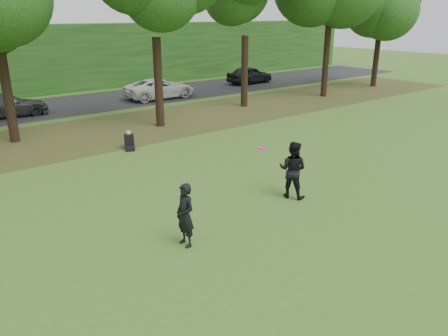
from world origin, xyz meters
The scene contains 9 objects.
ground centered at (0.00, 0.00, 0.00)m, with size 120.00×120.00×0.00m, color #3A5D1D.
leaf_litter centered at (0.00, 13.00, 0.01)m, with size 60.00×7.00×0.01m, color #4E391C.
street centered at (0.00, 21.00, 0.01)m, with size 70.00×7.00×0.02m, color black.
far_hedge centered at (0.00, 27.00, 2.50)m, with size 70.00×3.00×5.00m, color #134214.
player_left centered at (-2.05, 0.67, 0.86)m, with size 0.62×0.41×1.71m, color black.
player_right centered at (2.48, 1.18, 0.95)m, with size 0.93×0.72×1.90m, color black.
parked_cars centered at (1.00, 19.83, 0.71)m, with size 39.46×3.53×1.45m.
frisbee centered at (0.58, 0.67, 2.15)m, with size 0.37×0.37×0.07m.
seated_person centered at (0.74, 9.47, 0.31)m, with size 0.66×0.83×0.83m.
Camera 1 is at (-7.55, -7.94, 5.76)m, focal length 35.00 mm.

